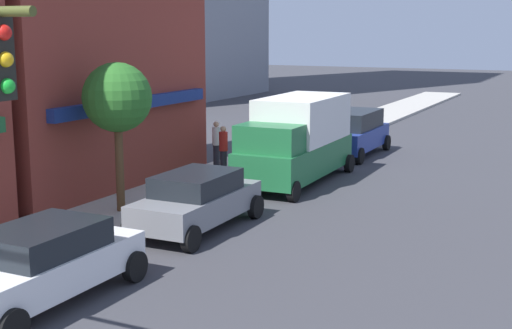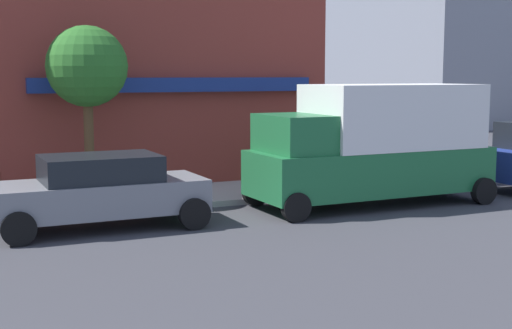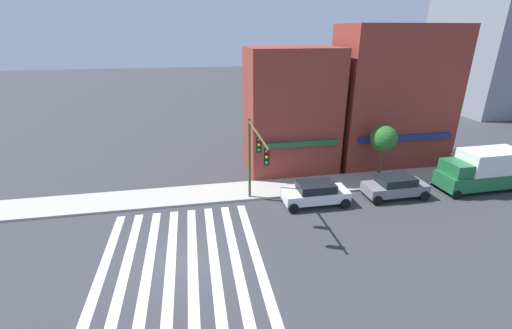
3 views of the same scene
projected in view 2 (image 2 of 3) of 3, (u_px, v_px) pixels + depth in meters
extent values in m
cube|color=navy|center=(178.00, 85.00, 19.94)|extent=(8.15, 0.30, 0.40)
cube|color=slate|center=(101.00, 197.00, 15.21)|extent=(4.42, 1.85, 0.70)
cube|color=black|center=(100.00, 168.00, 15.13)|extent=(2.44, 1.69, 0.55)
cylinder|color=black|center=(9.00, 212.00, 15.34)|extent=(0.68, 0.22, 0.68)
cylinder|color=black|center=(18.00, 229.00, 13.71)|extent=(0.68, 0.22, 0.68)
cylinder|color=black|center=(169.00, 200.00, 16.80)|extent=(0.68, 0.22, 0.68)
cylinder|color=black|center=(195.00, 214.00, 15.17)|extent=(0.68, 0.22, 0.68)
cube|color=#1E6638|center=(371.00, 170.00, 17.96)|extent=(6.25, 2.33, 1.10)
cube|color=silver|center=(393.00, 116.00, 18.04)|extent=(4.39, 2.29, 1.60)
cube|color=#1E6638|center=(302.00, 133.00, 17.02)|extent=(1.78, 2.13, 0.90)
cylinder|color=black|center=(256.00, 192.00, 17.93)|extent=(0.68, 0.22, 0.68)
cylinder|color=black|center=(296.00, 207.00, 15.94)|extent=(0.68, 0.22, 0.68)
cylinder|color=black|center=(429.00, 179.00, 20.12)|extent=(0.68, 0.22, 0.68)
cylinder|color=black|center=(484.00, 191.00, 18.13)|extent=(0.68, 0.22, 0.68)
cylinder|color=black|center=(481.00, 177.00, 20.68)|extent=(0.68, 0.22, 0.68)
cylinder|color=#23232D|center=(324.00, 164.00, 21.60)|extent=(0.26, 0.26, 0.85)
cylinder|color=silver|center=(325.00, 139.00, 21.50)|extent=(0.32, 0.32, 0.70)
sphere|color=tan|center=(325.00, 124.00, 21.44)|extent=(0.22, 0.22, 0.22)
cylinder|color=#23232D|center=(308.00, 170.00, 20.36)|extent=(0.26, 0.26, 0.85)
cylinder|color=red|center=(308.00, 143.00, 20.26)|extent=(0.32, 0.32, 0.70)
sphere|color=tan|center=(308.00, 127.00, 20.20)|extent=(0.22, 0.22, 0.22)
cylinder|color=brown|center=(89.00, 148.00, 17.78)|extent=(0.24, 0.24, 2.64)
sphere|color=#286623|center=(87.00, 66.00, 17.52)|extent=(2.01, 2.01, 2.01)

